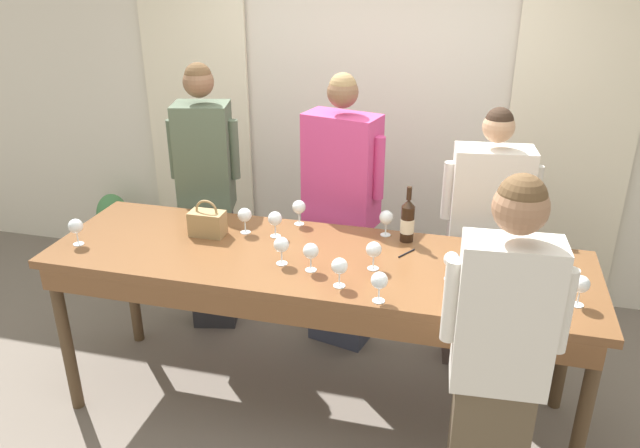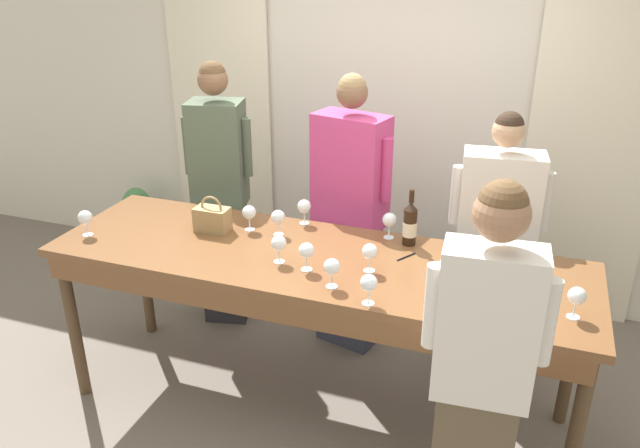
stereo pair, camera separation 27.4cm
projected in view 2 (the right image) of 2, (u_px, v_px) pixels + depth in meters
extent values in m
plane|color=#70665B|center=(315.00, 405.00, 3.73)|extent=(18.00, 18.00, 0.00)
cube|color=silver|center=(392.00, 111.00, 4.61)|extent=(12.00, 0.06, 2.80)
cube|color=#EFE5C6|center=(221.00, 106.00, 5.01)|extent=(0.85, 0.03, 2.69)
cube|color=#EFE5C6|center=(594.00, 138.00, 4.15)|extent=(0.85, 0.03, 2.69)
cube|color=brown|center=(315.00, 260.00, 3.34)|extent=(2.91, 0.87, 0.05)
cube|color=brown|center=(285.00, 312.00, 3.01)|extent=(2.79, 0.03, 0.12)
cylinder|color=#4C3823|center=(74.00, 326.00, 3.66)|extent=(0.07, 0.07, 0.96)
cylinder|color=#4C3823|center=(574.00, 440.00, 2.81)|extent=(0.07, 0.07, 0.96)
cylinder|color=#4C3823|center=(144.00, 271.00, 4.27)|extent=(0.07, 0.07, 0.96)
cylinder|color=#4C3823|center=(572.00, 351.00, 3.42)|extent=(0.07, 0.07, 0.96)
cylinder|color=black|center=(410.00, 227.00, 3.42)|extent=(0.07, 0.07, 0.21)
cone|color=black|center=(411.00, 206.00, 3.37)|extent=(0.07, 0.07, 0.04)
cylinder|color=black|center=(412.00, 196.00, 3.34)|extent=(0.03, 0.03, 0.07)
cylinder|color=beige|center=(410.00, 229.00, 3.42)|extent=(0.08, 0.08, 0.08)
cube|color=#997A4C|center=(212.00, 220.00, 3.59)|extent=(0.20, 0.11, 0.14)
torus|color=#997A4C|center=(211.00, 207.00, 3.56)|extent=(0.13, 0.01, 0.13)
cylinder|color=white|center=(573.00, 317.00, 2.77)|extent=(0.06, 0.06, 0.00)
cylinder|color=white|center=(574.00, 310.00, 2.76)|extent=(0.01, 0.01, 0.07)
sphere|color=white|center=(577.00, 296.00, 2.73)|extent=(0.08, 0.08, 0.08)
cylinder|color=white|center=(389.00, 237.00, 3.53)|extent=(0.06, 0.06, 0.00)
cylinder|color=white|center=(389.00, 231.00, 3.52)|extent=(0.01, 0.01, 0.07)
sphere|color=white|center=(389.00, 220.00, 3.49)|extent=(0.08, 0.08, 0.08)
cylinder|color=white|center=(88.00, 235.00, 3.56)|extent=(0.06, 0.06, 0.00)
cylinder|color=white|center=(87.00, 229.00, 3.55)|extent=(0.01, 0.01, 0.07)
sphere|color=white|center=(85.00, 217.00, 3.52)|extent=(0.08, 0.08, 0.08)
cylinder|color=white|center=(279.00, 234.00, 3.57)|extent=(0.06, 0.06, 0.00)
cylinder|color=white|center=(278.00, 228.00, 3.55)|extent=(0.01, 0.01, 0.07)
sphere|color=white|center=(278.00, 217.00, 3.53)|extent=(0.08, 0.08, 0.08)
cylinder|color=white|center=(279.00, 262.00, 3.26)|extent=(0.06, 0.06, 0.00)
cylinder|color=white|center=(279.00, 255.00, 3.24)|extent=(0.01, 0.01, 0.07)
sphere|color=white|center=(279.00, 243.00, 3.22)|extent=(0.08, 0.08, 0.08)
cylinder|color=white|center=(250.00, 229.00, 3.63)|extent=(0.06, 0.06, 0.00)
cylinder|color=white|center=(250.00, 223.00, 3.62)|extent=(0.01, 0.01, 0.07)
sphere|color=white|center=(249.00, 212.00, 3.59)|extent=(0.08, 0.08, 0.08)
cylinder|color=white|center=(304.00, 223.00, 3.71)|extent=(0.06, 0.06, 0.00)
cylinder|color=white|center=(304.00, 217.00, 3.70)|extent=(0.01, 0.01, 0.07)
sphere|color=white|center=(304.00, 206.00, 3.67)|extent=(0.08, 0.08, 0.08)
cylinder|color=white|center=(368.00, 303.00, 2.88)|extent=(0.06, 0.06, 0.00)
cylinder|color=white|center=(368.00, 296.00, 2.86)|extent=(0.01, 0.01, 0.07)
sphere|color=white|center=(369.00, 283.00, 2.84)|extent=(0.08, 0.08, 0.08)
cylinder|color=white|center=(445.00, 285.00, 3.04)|extent=(0.06, 0.06, 0.00)
cylinder|color=white|center=(446.00, 278.00, 3.02)|extent=(0.01, 0.01, 0.07)
sphere|color=white|center=(447.00, 265.00, 2.99)|extent=(0.08, 0.08, 0.08)
cylinder|color=white|center=(332.00, 286.00, 3.02)|extent=(0.06, 0.06, 0.00)
cylinder|color=white|center=(332.00, 279.00, 3.01)|extent=(0.01, 0.01, 0.07)
sphere|color=white|center=(332.00, 267.00, 2.98)|extent=(0.08, 0.08, 0.08)
cylinder|color=white|center=(369.00, 271.00, 3.17)|extent=(0.06, 0.06, 0.00)
cylinder|color=white|center=(369.00, 264.00, 3.16)|extent=(0.01, 0.01, 0.07)
sphere|color=white|center=(370.00, 251.00, 3.13)|extent=(0.08, 0.08, 0.08)
sphere|color=maroon|center=(370.00, 253.00, 3.13)|extent=(0.05, 0.05, 0.05)
cylinder|color=white|center=(307.00, 269.00, 3.18)|extent=(0.06, 0.06, 0.00)
cylinder|color=white|center=(307.00, 263.00, 3.17)|extent=(0.01, 0.01, 0.07)
sphere|color=white|center=(306.00, 250.00, 3.14)|extent=(0.08, 0.08, 0.08)
sphere|color=maroon|center=(306.00, 252.00, 3.14)|extent=(0.05, 0.05, 0.05)
cylinder|color=black|center=(406.00, 257.00, 3.31)|extent=(0.08, 0.12, 0.01)
cube|color=#28282D|center=(225.00, 262.00, 4.46)|extent=(0.34, 0.29, 0.90)
cube|color=#4C5B47|center=(218.00, 154.00, 4.13)|extent=(0.40, 0.34, 0.71)
sphere|color=brown|center=(213.00, 80.00, 3.93)|extent=(0.20, 0.20, 0.20)
sphere|color=brown|center=(212.00, 74.00, 3.92)|extent=(0.17, 0.17, 0.17)
cylinder|color=#4C5B47|center=(246.00, 147.00, 4.09)|extent=(0.08, 0.08, 0.39)
cylinder|color=#4C5B47|center=(189.00, 146.00, 4.13)|extent=(0.08, 0.08, 0.39)
cube|color=#383D51|center=(348.00, 284.00, 4.18)|extent=(0.42, 0.29, 0.89)
cube|color=#C63D7A|center=(351.00, 171.00, 3.85)|extent=(0.50, 0.34, 0.71)
sphere|color=brown|center=(352.00, 93.00, 3.66)|extent=(0.19, 0.19, 0.19)
sphere|color=#93754C|center=(352.00, 87.00, 3.64)|extent=(0.17, 0.17, 0.17)
cylinder|color=#C63D7A|center=(386.00, 170.00, 3.71)|extent=(0.08, 0.08, 0.39)
cylinder|color=#C63D7A|center=(317.00, 156.00, 3.96)|extent=(0.08, 0.08, 0.39)
cube|color=#473833|center=(486.00, 313.00, 3.92)|extent=(0.41, 0.24, 0.81)
cube|color=silver|center=(499.00, 206.00, 3.62)|extent=(0.48, 0.29, 0.64)
sphere|color=tan|center=(509.00, 131.00, 3.44)|extent=(0.18, 0.18, 0.18)
sphere|color=#332319|center=(509.00, 126.00, 3.42)|extent=(0.16, 0.16, 0.16)
cylinder|color=silver|center=(545.00, 202.00, 3.55)|extent=(0.08, 0.08, 0.35)
cylinder|color=silver|center=(456.00, 195.00, 3.65)|extent=(0.08, 0.08, 0.35)
cube|color=silver|center=(487.00, 325.00, 2.42)|extent=(0.40, 0.23, 0.66)
sphere|color=#9E7051|center=(502.00, 214.00, 2.23)|extent=(0.21, 0.21, 0.21)
sphere|color=brown|center=(503.00, 204.00, 2.22)|extent=(0.18, 0.18, 0.18)
cylinder|color=silver|center=(433.00, 306.00, 2.46)|extent=(0.07, 0.07, 0.36)
cylinder|color=silver|center=(547.00, 322.00, 2.35)|extent=(0.07, 0.07, 0.36)
cylinder|color=#935B3D|center=(141.00, 240.00, 5.51)|extent=(0.29, 0.29, 0.28)
ellipsoid|color=#47844C|center=(137.00, 208.00, 5.38)|extent=(0.26, 0.26, 0.37)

